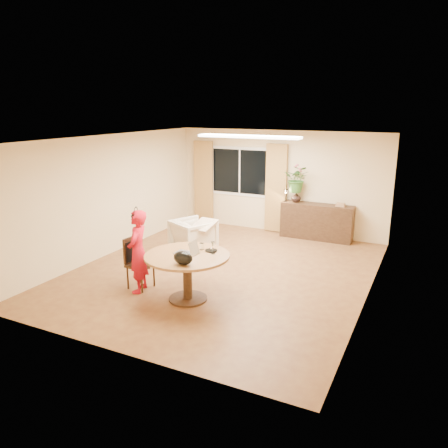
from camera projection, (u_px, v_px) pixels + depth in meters
name	position (u px, v px, depth m)	size (l,w,h in m)	color
floor	(223.00, 272.00, 8.66)	(6.50, 6.50, 0.00)	brown
ceiling	(223.00, 139.00, 7.98)	(6.50, 6.50, 0.00)	white
wall_back	(279.00, 182.00, 11.13)	(5.50, 5.50, 0.00)	beige
wall_left	(110.00, 195.00, 9.49)	(6.50, 6.50, 0.00)	beige
wall_right	(373.00, 225.00, 7.15)	(6.50, 6.50, 0.00)	beige
window	(240.00, 172.00, 11.53)	(1.70, 0.03, 1.30)	white
curtain_left	(204.00, 182.00, 12.01)	(0.55, 0.08, 2.25)	olive
curtain_right	(276.00, 188.00, 11.11)	(0.55, 0.08, 2.25)	olive
ceiling_panel	(249.00, 137.00, 9.03)	(2.20, 0.35, 0.05)	white
dining_table	(187.00, 264.00, 7.25)	(1.41, 1.41, 0.81)	brown
dining_chair	(140.00, 263.00, 7.78)	(0.44, 0.41, 0.93)	black
child	(138.00, 251.00, 7.58)	(0.35, 0.54, 1.47)	red
laptop	(185.00, 247.00, 7.22)	(0.37, 0.25, 0.25)	#B7B7BC
tumbler	(202.00, 246.00, 7.45)	(0.08, 0.08, 0.11)	white
wine_glass	(213.00, 248.00, 7.22)	(0.07, 0.07, 0.21)	white
pot_lid	(211.00, 250.00, 7.38)	(0.21, 0.21, 0.03)	white
handbag	(183.00, 258.00, 6.72)	(0.33, 0.19, 0.22)	black
armchair	(193.00, 236.00, 9.67)	(0.82, 0.84, 0.76)	beige
throw	(204.00, 221.00, 9.40)	(0.45, 0.55, 0.03)	beige
sideboard	(317.00, 222.00, 10.69)	(1.74, 0.43, 0.87)	black
vase	(296.00, 197.00, 10.78)	(0.24, 0.24, 0.25)	black
bouquet	(297.00, 179.00, 10.66)	(0.59, 0.51, 0.66)	#346D29
book_stack	(341.00, 205.00, 10.34)	(0.21, 0.16, 0.09)	#836042
desk_lamp	(286.00, 195.00, 10.84)	(0.13, 0.13, 0.32)	black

